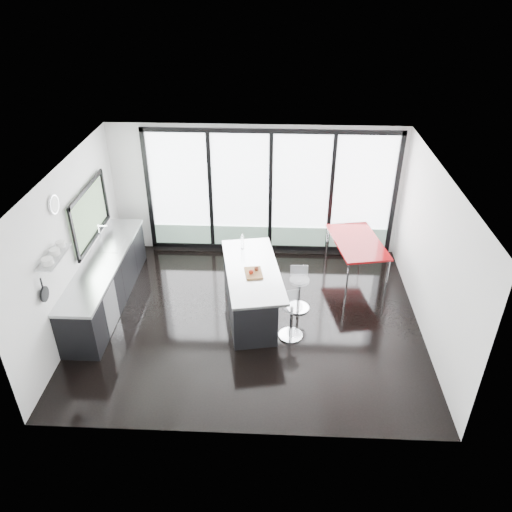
{
  "coord_description": "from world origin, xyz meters",
  "views": [
    {
      "loc": [
        0.44,
        -7.06,
        5.63
      ],
      "look_at": [
        0.1,
        0.3,
        1.15
      ],
      "focal_mm": 35.0,
      "sensor_mm": 36.0,
      "label": 1
    }
  ],
  "objects_px": {
    "bar_stool_near": "(291,321)",
    "red_table": "(355,259)",
    "island": "(249,290)",
    "bar_stool_far": "(299,294)"
  },
  "relations": [
    {
      "from": "bar_stool_near",
      "to": "island",
      "type": "bearing_deg",
      "value": 119.53
    },
    {
      "from": "island",
      "to": "bar_stool_near",
      "type": "distance_m",
      "value": 1.04
    },
    {
      "from": "island",
      "to": "red_table",
      "type": "relative_size",
      "value": 1.51
    },
    {
      "from": "red_table",
      "to": "bar_stool_near",
      "type": "bearing_deg",
      "value": -124.11
    },
    {
      "from": "island",
      "to": "red_table",
      "type": "bearing_deg",
      "value": 30.76
    },
    {
      "from": "island",
      "to": "bar_stool_far",
      "type": "bearing_deg",
      "value": 5.9
    },
    {
      "from": "island",
      "to": "bar_stool_near",
      "type": "height_order",
      "value": "island"
    },
    {
      "from": "bar_stool_near",
      "to": "bar_stool_far",
      "type": "bearing_deg",
      "value": 61.37
    },
    {
      "from": "bar_stool_far",
      "to": "island",
      "type": "bearing_deg",
      "value": -176.56
    },
    {
      "from": "bar_stool_near",
      "to": "red_table",
      "type": "bearing_deg",
      "value": 37.77
    }
  ]
}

